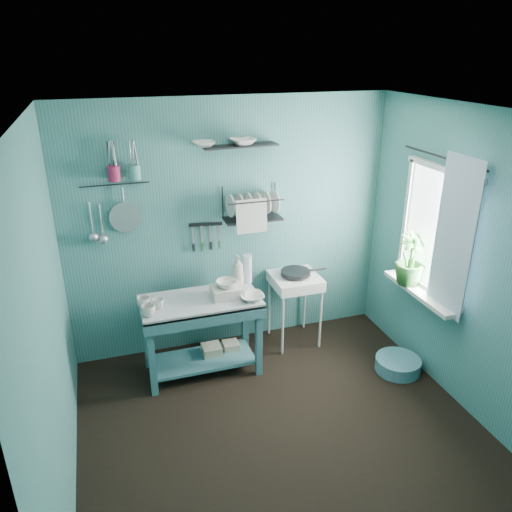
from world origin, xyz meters
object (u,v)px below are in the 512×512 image
object	(u,v)px
mug_right	(144,303)
storage_tin_large	(212,355)
soap_bottle	(238,270)
hotplate_stand	(294,309)
work_counter	(202,336)
frying_pan	(296,272)
utensil_cup_magenta	(114,173)
floor_basin	(398,365)
mug_left	(148,311)
potted_plant	(410,259)
wash_tub	(227,292)
water_bottle	(247,269)
mug_mid	(159,304)
dish_rack	(253,204)
storage_tin_small	(231,351)
colander	(125,217)
utensil_cup_teal	(134,172)

from	to	relation	value
mug_right	storage_tin_large	world-z (taller)	mug_right
mug_right	soap_bottle	world-z (taller)	soap_bottle
hotplate_stand	work_counter	bearing A→B (deg)	-162.84
hotplate_stand	frying_pan	world-z (taller)	frying_pan
utensil_cup_magenta	floor_basin	bearing A→B (deg)	-22.49
mug_left	potted_plant	distance (m)	2.42
wash_tub	utensil_cup_magenta	bearing A→B (deg)	153.75
mug_right	water_bottle	distance (m)	1.05
wash_tub	water_bottle	distance (m)	0.37
work_counter	water_bottle	xyz separation A→B (m)	(0.52, 0.22, 0.52)
frying_pan	water_bottle	bearing A→B (deg)	-178.76
mug_mid	dish_rack	world-z (taller)	dish_rack
mug_left	storage_tin_small	bearing A→B (deg)	17.10
frying_pan	work_counter	bearing A→B (deg)	-167.37
dish_rack	potted_plant	xyz separation A→B (m)	(1.29, -0.76, -0.44)
utensil_cup_magenta	wash_tub	bearing A→B (deg)	-26.25
wash_tub	dish_rack	distance (m)	0.87
hotplate_stand	dish_rack	xyz separation A→B (m)	(-0.41, 0.13, 1.14)
mug_mid	dish_rack	distance (m)	1.29
soap_bottle	frying_pan	bearing A→B (deg)	2.91
frying_pan	dish_rack	distance (m)	0.84
colander	utensil_cup_teal	bearing A→B (deg)	-14.47
mug_left	storage_tin_large	world-z (taller)	mug_left
work_counter	soap_bottle	world-z (taller)	soap_bottle
floor_basin	storage_tin_large	bearing A→B (deg)	159.30
mug_mid	utensil_cup_magenta	bearing A→B (deg)	116.87
frying_pan	dish_rack	xyz separation A→B (m)	(-0.41, 0.13, 0.72)
soap_bottle	colander	bearing A→B (deg)	166.40
mug_mid	water_bottle	xyz separation A→B (m)	(0.90, 0.28, 0.09)
dish_rack	hotplate_stand	bearing A→B (deg)	-24.85
dish_rack	utensil_cup_magenta	world-z (taller)	utensil_cup_magenta
water_bottle	soap_bottle	bearing A→B (deg)	-168.69
soap_bottle	storage_tin_large	distance (m)	0.88
dish_rack	potted_plant	distance (m)	1.56
soap_bottle	storage_tin_small	distance (m)	0.84
mug_right	utensil_cup_teal	world-z (taller)	utensil_cup_teal
mug_left	storage_tin_small	distance (m)	1.09
mug_right	hotplate_stand	distance (m)	1.61
hotplate_stand	storage_tin_large	xyz separation A→B (m)	(-0.93, -0.18, -0.27)
dish_rack	water_bottle	bearing A→B (deg)	-133.55
wash_tub	water_bottle	bearing A→B (deg)	41.63
storage_tin_large	floor_basin	world-z (taller)	storage_tin_large
frying_pan	utensil_cup_magenta	world-z (taller)	utensil_cup_magenta
potted_plant	water_bottle	bearing A→B (deg)	156.01
utensil_cup_magenta	utensil_cup_teal	bearing A→B (deg)	0.00
mug_mid	storage_tin_large	bearing A→B (deg)	12.91
mug_right	floor_basin	xyz separation A→B (m)	(2.28, -0.59, -0.75)
wash_tub	potted_plant	bearing A→B (deg)	-12.86
work_counter	utensil_cup_teal	distance (m)	1.62
water_bottle	utensil_cup_teal	bearing A→B (deg)	169.01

